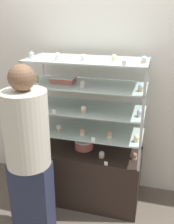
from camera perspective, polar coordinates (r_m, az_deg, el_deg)
name	(u,v)px	position (r m, az deg, el deg)	size (l,w,h in m)	color
ground_plane	(87,197)	(3.39, 0.00, -17.94)	(20.00, 20.00, 0.00)	brown
back_wall	(96,86)	(3.16, 2.04, 5.71)	(8.00, 0.05, 2.60)	silver
display_base	(87,174)	(3.20, 0.00, -13.38)	(1.23, 0.55, 0.65)	black
display_riser_lower	(87,131)	(2.91, 0.00, -4.07)	(1.23, 0.55, 0.26)	#B7B7BC
display_riser_middle	(87,109)	(2.81, 0.00, 0.71)	(1.23, 0.55, 0.26)	#B7B7BC
display_riser_upper	(87,85)	(2.73, 0.00, 5.81)	(1.23, 0.55, 0.26)	#B7B7BC
display_riser_top	(87,60)	(2.67, 0.00, 11.18)	(1.23, 0.55, 0.26)	#B7B7BC
layer_cake_centerpiece	(84,144)	(3.03, -0.65, -6.94)	(0.22, 0.22, 0.11)	#C66660
sheet_cake_frosted	(63,80)	(2.80, -5.18, 7.05)	(0.25, 0.17, 0.06)	#C66660
cupcake_0	(41,143)	(3.14, -9.93, -6.71)	(0.06, 0.06, 0.07)	beige
cupcake_1	(102,155)	(2.87, 3.20, -9.23)	(0.06, 0.06, 0.07)	#CCB28C
cupcake_2	(134,156)	(2.89, 10.27, -9.40)	(0.06, 0.06, 0.07)	#CCB28C
price_tag_0	(106,164)	(2.74, 4.14, -11.13)	(0.04, 0.00, 0.04)	white
cupcake_3	(35,125)	(2.98, -11.25, -2.88)	(0.06, 0.06, 0.07)	#CCB28C
cupcake_4	(59,128)	(2.88, -6.16, -3.44)	(0.06, 0.06, 0.07)	#CCB28C
cupcake_5	(82,132)	(2.77, -1.01, -4.33)	(0.06, 0.06, 0.07)	white
cupcake_6	(110,135)	(2.72, 4.95, -4.91)	(0.06, 0.06, 0.07)	beige
cupcake_7	(136,139)	(2.68, 10.72, -5.69)	(0.06, 0.06, 0.07)	beige
price_tag_1	(93,139)	(2.64, 1.37, -5.97)	(0.04, 0.00, 0.04)	white
cupcake_8	(38,102)	(2.93, -10.60, 2.26)	(0.06, 0.06, 0.07)	white
cupcake_9	(84,109)	(2.66, -0.74, 0.61)	(0.06, 0.06, 0.07)	#CCB28C
cupcake_10	(140,113)	(2.61, 11.46, -0.25)	(0.06, 0.06, 0.07)	white
price_tag_2	(54,111)	(2.66, -7.20, 0.13)	(0.04, 0.00, 0.04)	white
cupcake_11	(36,79)	(2.85, -10.97, 7.08)	(0.06, 0.06, 0.07)	beige
cupcake_12	(83,84)	(2.60, -0.91, 6.11)	(0.06, 0.06, 0.07)	beige
cupcake_13	(141,88)	(2.52, 11.66, 5.21)	(0.06, 0.06, 0.07)	#CCB28C
price_tag_3	(38,85)	(2.64, -10.69, 5.72)	(0.04, 0.00, 0.04)	white
cupcake_14	(32,55)	(2.77, -11.97, 12.05)	(0.05, 0.05, 0.07)	beige
cupcake_15	(58,56)	(2.67, -6.40, 12.03)	(0.05, 0.05, 0.07)	white
cupcake_16	(83,58)	(2.56, -0.83, 11.78)	(0.05, 0.05, 0.07)	white
cupcake_17	(114,58)	(2.55, 5.92, 11.63)	(0.05, 0.05, 0.07)	white
cupcake_18	(144,60)	(2.50, 12.31, 11.09)	(0.05, 0.05, 0.07)	#CCB28C
price_tag_4	(124,63)	(2.34, 8.09, 10.44)	(0.04, 0.00, 0.04)	white
customer_figure	(28,152)	(2.49, -12.64, -8.48)	(0.41, 0.41, 1.74)	#282D47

